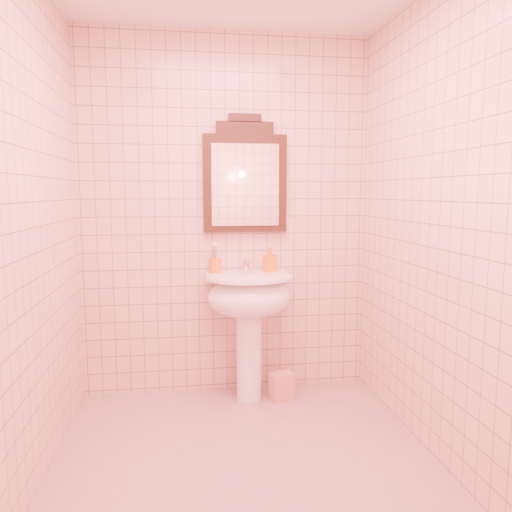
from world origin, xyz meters
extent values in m
plane|color=#A58077|center=(0.00, 0.00, 0.00)|extent=(2.20, 2.20, 0.00)
cube|color=beige|center=(0.00, 1.10, 1.25)|extent=(2.00, 0.02, 2.50)
cylinder|color=white|center=(0.13, 0.88, 0.35)|extent=(0.17, 0.17, 0.70)
ellipsoid|color=white|center=(0.13, 0.86, 0.72)|extent=(0.56, 0.46, 0.28)
cube|color=white|center=(0.13, 1.03, 0.83)|extent=(0.56, 0.15, 0.05)
cylinder|color=white|center=(0.13, 0.86, 0.85)|extent=(0.58, 0.58, 0.02)
cylinder|color=white|center=(0.13, 1.03, 0.91)|extent=(0.04, 0.04, 0.09)
cylinder|color=white|center=(0.13, 0.97, 0.94)|extent=(0.02, 0.10, 0.02)
cylinder|color=white|center=(0.13, 0.92, 0.93)|extent=(0.02, 0.02, 0.04)
cube|color=white|center=(0.13, 1.04, 0.96)|extent=(0.02, 0.07, 0.01)
cube|color=black|center=(0.13, 1.08, 1.48)|extent=(0.58, 0.05, 0.67)
cube|color=black|center=(0.13, 1.08, 1.85)|extent=(0.39, 0.05, 0.08)
cube|color=black|center=(0.13, 1.08, 1.92)|extent=(0.22, 0.05, 0.06)
cube|color=white|center=(0.13, 1.05, 1.47)|extent=(0.47, 0.01, 0.56)
cylinder|color=orange|center=(-0.08, 1.03, 0.91)|extent=(0.08, 0.08, 0.10)
cylinder|color=silver|center=(-0.06, 1.03, 0.96)|extent=(0.01, 0.01, 0.19)
cylinder|color=#338CD8|center=(-0.08, 1.05, 0.96)|extent=(0.01, 0.01, 0.19)
cylinder|color=#E5334C|center=(-0.10, 1.03, 0.96)|extent=(0.01, 0.01, 0.19)
cylinder|color=#3FBF59|center=(-0.08, 1.02, 0.96)|extent=(0.01, 0.01, 0.19)
imported|color=orange|center=(0.30, 1.02, 0.95)|extent=(0.10, 0.10, 0.17)
cube|color=tan|center=(0.35, 0.84, 0.09)|extent=(0.18, 0.15, 0.19)
camera|label=1|loc=(-0.30, -2.38, 1.42)|focal=35.00mm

